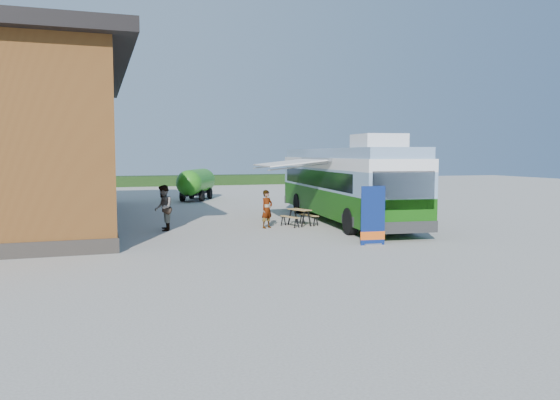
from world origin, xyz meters
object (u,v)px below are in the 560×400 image
object	(u,v)px
bus	(344,181)
banner	(373,221)
picnic_table	(299,213)
person_a	(267,209)
person_b	(163,208)
slurry_tanker	(196,182)

from	to	relation	value
bus	banner	xyz separation A→B (m)	(-1.98, -6.59, -1.06)
bus	picnic_table	size ratio (longest dim) A/B	8.24
picnic_table	person_a	world-z (taller)	person_a
person_b	slurry_tanker	world-z (taller)	slurry_tanker
bus	slurry_tanker	bearing A→B (deg)	113.76
person_a	person_b	xyz separation A→B (m)	(-4.38, 0.58, 0.13)
bus	slurry_tanker	world-z (taller)	bus
banner	picnic_table	size ratio (longest dim) A/B	1.30
person_b	slurry_tanker	bearing A→B (deg)	172.87
banner	slurry_tanker	xyz separation A→B (m)	(-2.68, 20.88, 0.38)
bus	person_b	bearing A→B (deg)	-170.57
person_a	person_b	size ratio (longest dim) A/B	0.86
banner	picnic_table	distance (m)	5.73
slurry_tanker	bus	bearing A→B (deg)	-47.32
person_b	person_a	bearing A→B (deg)	90.22
bus	picnic_table	xyz separation A→B (m)	(-2.63, -0.90, -1.36)
banner	person_a	bearing A→B (deg)	118.17
picnic_table	person_a	bearing A→B (deg)	170.88
banner	person_b	world-z (taller)	banner
picnic_table	person_b	xyz separation A→B (m)	(-5.98, 0.35, 0.40)
picnic_table	person_b	world-z (taller)	person_b
slurry_tanker	picnic_table	bearing A→B (deg)	-57.77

